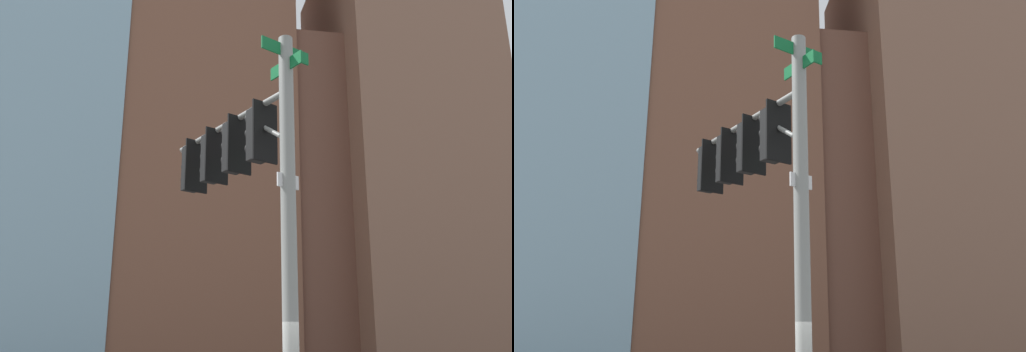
% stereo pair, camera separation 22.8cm
% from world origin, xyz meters
% --- Properties ---
extents(signal_pole_assembly, '(3.74, 2.26, 7.48)m').
position_xyz_m(signal_pole_assembly, '(-0.84, -0.26, 5.07)').
color(signal_pole_assembly, gray).
rests_on(signal_pole_assembly, ground_plane).
extents(building_brick_nearside, '(21.44, 15.84, 53.70)m').
position_xyz_m(building_brick_nearside, '(-45.65, 1.12, 26.85)').
color(building_brick_nearside, brown).
rests_on(building_brick_nearside, ground_plane).
extents(building_brick_midblock, '(18.89, 19.71, 30.81)m').
position_xyz_m(building_brick_midblock, '(-44.86, 4.41, 15.41)').
color(building_brick_midblock, brown).
rests_on(building_brick_midblock, ground_plane).
extents(building_brick_farside, '(20.06, 14.68, 44.04)m').
position_xyz_m(building_brick_farside, '(-41.98, 21.11, 22.02)').
color(building_brick_farside, '#845B47').
rests_on(building_brick_farside, ground_plane).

